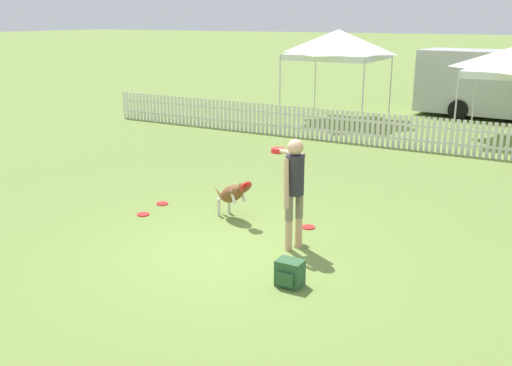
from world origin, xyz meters
TOP-DOWN VIEW (x-y plane):
  - ground_plane at (0.00, 0.00)m, footprint 240.00×240.00m
  - handler_person at (0.70, 0.53)m, footprint 0.85×0.95m
  - leaping_dog at (-0.79, 1.19)m, footprint 1.03×0.58m
  - frisbee_near_handler at (-2.30, 0.55)m, footprint 0.22×0.22m
  - frisbee_near_dog at (0.56, 1.43)m, footprint 0.22×0.22m
  - frisbee_midfield at (-2.39, 1.21)m, footprint 0.22×0.22m
  - backpack_on_grass at (1.24, -0.66)m, footprint 0.35×0.29m
  - picket_fence at (0.00, 8.20)m, footprint 19.38×0.04m
  - canopy_tent_secondary at (-3.07, 11.65)m, footprint 2.94×2.94m
  - equipment_trailer at (1.28, 14.71)m, footprint 5.25×2.49m

SIDE VIEW (x-z plane):
  - ground_plane at x=0.00m, z-range 0.00..0.00m
  - frisbee_near_handler at x=-2.30m, z-range 0.00..0.02m
  - frisbee_near_dog at x=0.56m, z-range 0.00..0.02m
  - frisbee_midfield at x=-2.39m, z-range 0.00..0.02m
  - backpack_on_grass at x=1.24m, z-range 0.00..0.35m
  - picket_fence at x=0.00m, z-range 0.00..0.92m
  - leaping_dog at x=-0.79m, z-range 0.07..0.86m
  - handler_person at x=0.70m, z-range 0.22..1.94m
  - equipment_trailer at x=1.28m, z-range 0.07..2.38m
  - canopy_tent_secondary at x=-3.07m, z-range 1.02..4.06m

